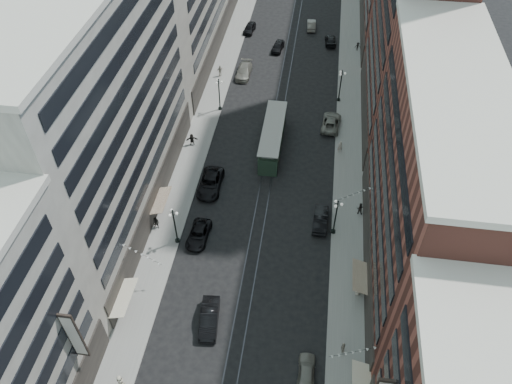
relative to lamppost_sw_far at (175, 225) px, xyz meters
The scene contains 32 objects.
ground 33.44m from the lamppost_sw_far, 73.96° to the left, with size 220.00×220.00×0.00m, color black.
sidewalk_west 42.15m from the lamppost_sw_far, 92.45° to the left, with size 4.00×180.00×0.15m, color gray.
sidewalk_east 46.70m from the lamppost_sw_far, 64.31° to the left, with size 4.00×180.00×0.15m, color gray.
rail_west 42.96m from the lamppost_sw_far, 78.56° to the left, with size 0.12×180.00×0.02m, color #2D2D33.
rail_east 43.26m from the lamppost_sw_far, 76.74° to the left, with size 0.12×180.00×0.02m, color #2D2D33.
building_west_mid 14.31m from the lamppost_sw_far, 147.34° to the left, with size 8.00×36.00×28.00m, color #A5A193.
building_east_mid 27.67m from the lamppost_sw_far, ahead, with size 8.00×30.00×24.00m, color brown.
lamppost_sw_far is the anchor object (origin of this frame).
lamppost_sw_mid 27.00m from the lamppost_sw_far, 90.00° to the left, with size 1.03×1.14×5.52m.
lamppost_se_far 18.83m from the lamppost_sw_far, 12.26° to the left, with size 1.03×1.14×5.52m.
lamppost_se_mid 36.91m from the lamppost_sw_far, 60.10° to the left, with size 1.03×1.14×5.52m.
streetcar 21.34m from the lamppost_sw_far, 64.40° to the left, with size 2.84×12.83×3.55m.
car_2 3.53m from the lamppost_sw_far, 21.54° to the left, with size 2.30×4.98×1.38m, color black.
car_4 21.92m from the lamppost_sw_far, 41.31° to the right, with size 1.66×4.11×1.40m, color slate.
car_5 11.94m from the lamppost_sw_far, 59.19° to the right, with size 1.80×5.16×1.70m, color black.
pedestrian_1 18.06m from the lamppost_sw_far, 92.64° to the right, with size 0.92×0.50×1.88m, color #BAB59A.
pedestrian_2 4.02m from the lamppost_sw_far, 150.59° to the left, with size 0.88×0.48×1.81m, color black.
pedestrian_4 22.98m from the lamppost_sw_far, 30.15° to the right, with size 0.90×0.41×1.53m, color #A29787.
car_7 10.10m from the lamppost_sw_far, 78.00° to the left, with size 2.84×6.17×1.71m, color black.
car_8 37.56m from the lamppost_sw_far, 86.69° to the left, with size 2.33×5.72×1.66m, color slate.
car_9 53.01m from the lamppost_sw_far, 89.13° to the left, with size 1.80×4.47×1.52m, color black.
car_10 17.72m from the lamppost_sw_far, 17.58° to the left, with size 1.71×4.90×1.61m, color black.
car_11 30.68m from the lamppost_sw_far, 55.35° to the left, with size 2.61×5.65×1.57m, color slate.
car_12 53.08m from the lamppost_sw_far, 71.92° to the left, with size 1.94×4.78×1.39m, color black.
car_13 47.32m from the lamppost_sw_far, 81.48° to the left, with size 1.77×4.40×1.50m, color black.
car_14 57.35m from the lamppost_sw_far, 77.33° to the left, with size 1.60×4.60×1.52m, color #67645B.
pedestrian_5 18.24m from the lamppost_sw_far, 97.51° to the left, with size 1.67×0.48×1.80m, color black.
pedestrian_6 36.66m from the lamppost_sw_far, 92.81° to the left, with size 1.12×0.51×1.91m, color #9E9483.
pedestrian_7 22.92m from the lamppost_sw_far, 19.42° to the left, with size 0.85×0.47×1.76m, color black.
pedestrian_8 27.01m from the lamppost_sw_far, 45.67° to the left, with size 0.68×0.45×1.88m, color #A7998B.
pedestrian_9 53.02m from the lamppost_sw_far, 66.12° to the left, with size 1.00×0.41×1.55m, color black.
pedestrian_extra_0 21.85m from the lamppost_sw_far, 11.82° to the right, with size 0.85×0.46×1.73m, color #B3A694.
Camera 1 is at (5.35, -8.22, 46.64)m, focal length 35.00 mm.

